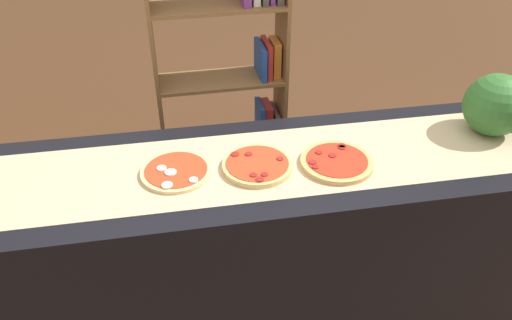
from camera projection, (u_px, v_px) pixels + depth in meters
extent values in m
plane|color=#4C2D19|center=(256.00, 306.00, 2.52)|extent=(12.00, 12.00, 0.00)
cube|color=black|center=(256.00, 243.00, 2.26)|extent=(2.49, 0.69, 0.89)
cube|color=tan|center=(256.00, 164.00, 2.00)|extent=(2.33, 0.48, 0.00)
cylinder|color=#E5C17F|center=(176.00, 171.00, 1.95)|extent=(0.28, 0.28, 0.02)
cylinder|color=red|center=(176.00, 170.00, 1.94)|extent=(0.25, 0.25, 0.00)
cylinder|color=#EFE5CC|center=(167.00, 185.00, 1.85)|extent=(0.04, 0.04, 0.00)
cylinder|color=#EFE5CC|center=(171.00, 172.00, 1.92)|extent=(0.05, 0.05, 0.00)
cylinder|color=#EFE5CC|center=(162.00, 168.00, 1.94)|extent=(0.04, 0.04, 0.00)
cylinder|color=#EFE5CC|center=(194.00, 180.00, 1.88)|extent=(0.04, 0.04, 0.00)
cylinder|color=#DBB26B|center=(257.00, 166.00, 1.97)|extent=(0.28, 0.28, 0.02)
cylinder|color=red|center=(257.00, 163.00, 1.97)|extent=(0.25, 0.25, 0.00)
cylinder|color=maroon|center=(265.00, 174.00, 1.90)|extent=(0.03, 0.03, 0.00)
cylinder|color=maroon|center=(254.00, 175.00, 1.90)|extent=(0.03, 0.03, 0.00)
cylinder|color=maroon|center=(235.00, 154.00, 2.01)|extent=(0.03, 0.03, 0.00)
cylinder|color=maroon|center=(280.00, 159.00, 1.99)|extent=(0.03, 0.03, 0.00)
cylinder|color=maroon|center=(249.00, 154.00, 2.01)|extent=(0.03, 0.03, 0.00)
cylinder|color=maroon|center=(260.00, 179.00, 1.87)|extent=(0.03, 0.03, 0.00)
cylinder|color=tan|center=(337.00, 162.00, 2.00)|extent=(0.30, 0.30, 0.02)
cylinder|color=red|center=(337.00, 160.00, 1.99)|extent=(0.25, 0.25, 0.00)
cylinder|color=maroon|center=(342.00, 147.00, 2.06)|extent=(0.03, 0.03, 0.00)
cylinder|color=maroon|center=(315.00, 167.00, 1.94)|extent=(0.03, 0.03, 0.00)
cylinder|color=maroon|center=(319.00, 152.00, 2.03)|extent=(0.03, 0.03, 0.00)
cylinder|color=maroon|center=(333.00, 155.00, 2.01)|extent=(0.03, 0.03, 0.00)
cylinder|color=maroon|center=(313.00, 162.00, 1.97)|extent=(0.03, 0.03, 0.00)
cylinder|color=maroon|center=(342.00, 146.00, 2.07)|extent=(0.04, 0.04, 0.00)
sphere|color=#2D6628|center=(496.00, 105.00, 2.13)|extent=(0.27, 0.27, 0.27)
cube|color=brown|center=(281.00, 74.00, 2.82)|extent=(0.03, 0.28, 1.68)
cube|color=brown|center=(158.00, 85.00, 2.71)|extent=(0.03, 0.28, 1.68)
cube|color=brown|center=(226.00, 195.00, 3.24)|extent=(0.69, 0.29, 0.02)
cube|color=#2D753D|center=(273.00, 178.00, 3.24)|extent=(0.04, 0.20, 0.17)
cube|color=orange|center=(267.00, 176.00, 3.22)|extent=(0.03, 0.23, 0.21)
cube|color=gold|center=(261.00, 179.00, 3.23)|extent=(0.05, 0.21, 0.17)
cube|color=brown|center=(223.00, 142.00, 3.00)|extent=(0.69, 0.29, 0.02)
cube|color=#47423D|center=(274.00, 123.00, 3.00)|extent=(0.03, 0.22, 0.18)
cube|color=#B22823|center=(267.00, 120.00, 2.98)|extent=(0.05, 0.16, 0.23)
cube|color=#234799|center=(260.00, 120.00, 2.97)|extent=(0.03, 0.18, 0.23)
cube|color=brown|center=(221.00, 80.00, 2.77)|extent=(0.69, 0.29, 0.02)
cube|color=orange|center=(275.00, 57.00, 2.75)|extent=(0.04, 0.15, 0.20)
cube|color=#B22823|center=(267.00, 58.00, 2.75)|extent=(0.03, 0.21, 0.20)
cube|color=#234799|center=(260.00, 60.00, 2.74)|extent=(0.03, 0.23, 0.18)
cube|color=brown|center=(217.00, 6.00, 2.53)|extent=(0.69, 0.29, 0.02)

